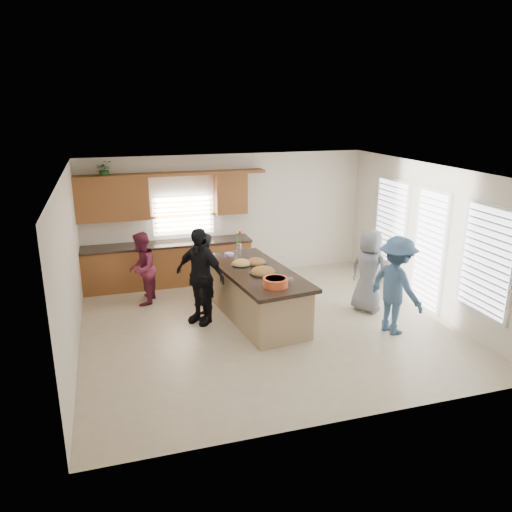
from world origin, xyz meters
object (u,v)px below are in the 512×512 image
object	(u,v)px
salad_bowl	(275,282)
woman_right_front	(369,271)
woman_left_mid	(142,269)
woman_left_front	(200,276)
woman_left_back	(203,277)
woman_right_back	(396,285)
island	(257,295)

from	to	relation	value
salad_bowl	woman_right_front	xyz separation A→B (m)	(2.11, 0.63, -0.22)
woman_left_mid	woman_left_front	world-z (taller)	woman_left_front
woman_left_back	woman_left_mid	xyz separation A→B (m)	(-1.03, 1.04, -0.08)
salad_bowl	woman_left_back	world-z (taller)	woman_left_back
salad_bowl	woman_left_front	xyz separation A→B (m)	(-1.08, 1.04, -0.14)
woman_right_back	woman_right_front	world-z (taller)	woman_right_back
salad_bowl	woman_right_front	bearing A→B (deg)	16.65
island	woman_left_front	world-z (taller)	woman_left_front
woman_left_back	woman_right_back	xyz separation A→B (m)	(3.08, -1.57, 0.05)
island	woman_right_front	bearing A→B (deg)	-14.53
woman_left_back	woman_left_front	xyz separation A→B (m)	(-0.08, -0.17, 0.08)
island	woman_left_mid	distance (m)	2.41
woman_left_back	island	bearing A→B (deg)	85.44
salad_bowl	woman_left_mid	xyz separation A→B (m)	(-2.03, 2.25, -0.30)
woman_left_front	salad_bowl	bearing A→B (deg)	3.99
woman_left_back	woman_left_front	world-z (taller)	woman_left_front
woman_right_back	woman_right_front	size ratio (longest dim) A/B	1.07
salad_bowl	woman_left_mid	size ratio (longest dim) A/B	0.29
woman_left_back	salad_bowl	bearing A→B (deg)	53.21
woman_right_back	island	bearing A→B (deg)	46.00
woman_right_back	woman_right_front	distance (m)	0.99
woman_left_front	woman_left_mid	bearing A→B (deg)	175.90
woman_left_back	woman_right_back	size ratio (longest dim) A/B	0.94
island	woman_left_front	xyz separation A→B (m)	(-1.03, 0.14, 0.44)
island	woman_left_mid	size ratio (longest dim) A/B	1.92
salad_bowl	woman_right_back	size ratio (longest dim) A/B	0.24
salad_bowl	woman_left_front	bearing A→B (deg)	136.04
salad_bowl	woman_left_front	size ratio (longest dim) A/B	0.24
woman_left_front	woman_right_back	xyz separation A→B (m)	(3.16, -1.40, -0.02)
salad_bowl	woman_right_back	bearing A→B (deg)	-9.66
woman_left_mid	woman_left_front	size ratio (longest dim) A/B	0.82
woman_left_front	island	bearing A→B (deg)	40.08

